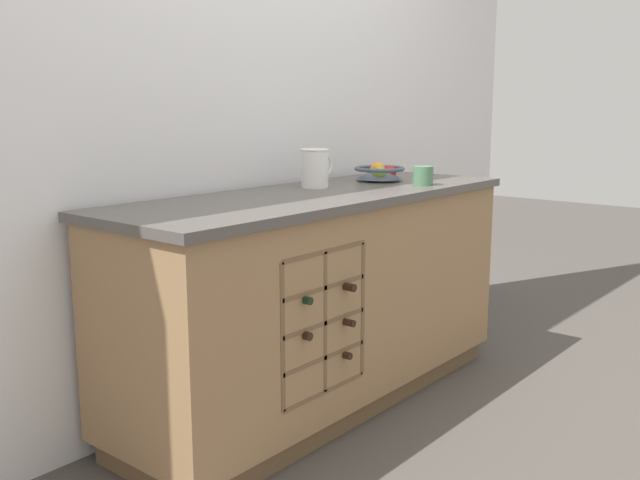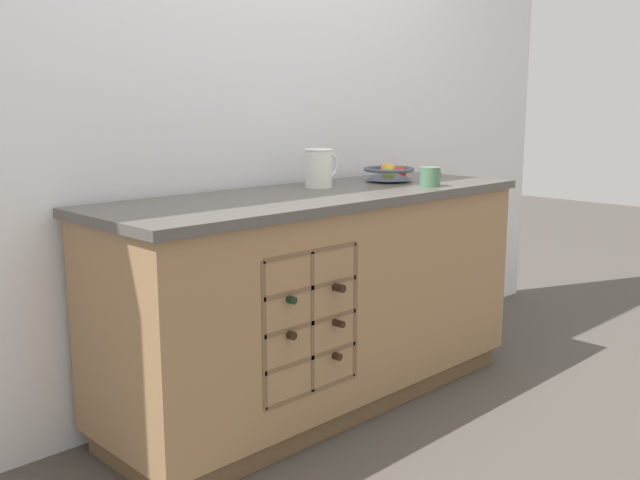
# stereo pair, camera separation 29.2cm
# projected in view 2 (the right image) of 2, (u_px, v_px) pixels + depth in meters

# --- Properties ---
(ground_plane) EXTENTS (14.00, 14.00, 0.00)m
(ground_plane) POSITION_uv_depth(u_px,v_px,m) (320.00, 401.00, 3.06)
(ground_plane) COLOR #4C4742
(back_wall) EXTENTS (4.40, 0.06, 2.55)m
(back_wall) POSITION_uv_depth(u_px,v_px,m) (260.00, 99.00, 3.08)
(back_wall) COLOR white
(back_wall) RESTS_ON ground_plane
(kitchen_island) EXTENTS (1.95, 0.66, 0.90)m
(kitchen_island) POSITION_uv_depth(u_px,v_px,m) (320.00, 298.00, 2.97)
(kitchen_island) COLOR brown
(kitchen_island) RESTS_ON ground_plane
(fruit_bowl) EXTENTS (0.23, 0.23, 0.08)m
(fruit_bowl) POSITION_uv_depth(u_px,v_px,m) (389.00, 172.00, 3.27)
(fruit_bowl) COLOR #4C5666
(fruit_bowl) RESTS_ON kitchen_island
(white_pitcher) EXTENTS (0.18, 0.12, 0.16)m
(white_pitcher) POSITION_uv_depth(u_px,v_px,m) (319.00, 167.00, 3.03)
(white_pitcher) COLOR white
(white_pitcher) RESTS_ON kitchen_island
(ceramic_mug) EXTENTS (0.12, 0.09, 0.08)m
(ceramic_mug) POSITION_uv_depth(u_px,v_px,m) (430.00, 177.00, 3.08)
(ceramic_mug) COLOR #4C7A56
(ceramic_mug) RESTS_ON kitchen_island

